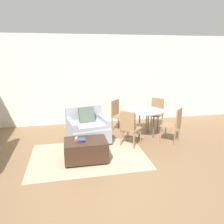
{
  "coord_description": "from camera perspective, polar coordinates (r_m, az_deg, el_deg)",
  "views": [
    {
      "loc": [
        -0.84,
        -3.35,
        2.23
      ],
      "look_at": [
        0.25,
        1.93,
        0.75
      ],
      "focal_mm": 35.0,
      "sensor_mm": 36.0,
      "label": 1
    }
  ],
  "objects": [
    {
      "name": "armchair",
      "position": [
        5.59,
        -6.38,
        -4.36
      ],
      "size": [
        1.1,
        1.02,
        0.9
      ],
      "color": "#999EA8",
      "rests_on": "ground_plane"
    },
    {
      "name": "ottoman",
      "position": [
        4.7,
        -6.86,
        -9.73
      ],
      "size": [
        0.89,
        0.6,
        0.46
      ],
      "color": "#382319",
      "rests_on": "ground_plane"
    },
    {
      "name": "ground_plane",
      "position": [
        4.11,
        2.15,
        -17.54
      ],
      "size": [
        20.0,
        20.0,
        0.0
      ],
      "primitive_type": "plane",
      "color": "brown"
    },
    {
      "name": "dining_chair_far_left",
      "position": [
        6.34,
        1.6,
        -0.33
      ],
      "size": [
        0.59,
        0.59,
        0.9
      ],
      "color": "#93704C",
      "rests_on": "ground_plane"
    },
    {
      "name": "dining_chair_far_right",
      "position": [
        6.7,
        11.41,
        0.23
      ],
      "size": [
        0.59,
        0.59,
        0.9
      ],
      "color": "#93704C",
      "rests_on": "ground_plane"
    },
    {
      "name": "wall_back",
      "position": [
        6.97,
        -4.72,
        8.26
      ],
      "size": [
        12.0,
        0.06,
        2.75
      ],
      "color": "silver",
      "rests_on": "ground_plane"
    },
    {
      "name": "area_rug",
      "position": [
        4.97,
        -6.1,
        -11.38
      ],
      "size": [
        2.52,
        1.71,
        0.01
      ],
      "color": "tan",
      "rests_on": "ground_plane"
    },
    {
      "name": "dining_table",
      "position": [
        5.93,
        8.44,
        -0.34
      ],
      "size": [
        1.02,
        1.02,
        0.73
      ],
      "color": "#99A8AD",
      "rests_on": "ground_plane"
    },
    {
      "name": "tv_remote_primary",
      "position": [
        4.75,
        -9.33,
        -6.7
      ],
      "size": [
        0.07,
        0.14,
        0.01
      ],
      "color": "#B7B7BC",
      "rests_on": "ottoman"
    },
    {
      "name": "book_stack",
      "position": [
        4.6,
        -8.24,
        -7.21
      ],
      "size": [
        0.25,
        0.16,
        0.04
      ],
      "color": "#B72D28",
      "rests_on": "ottoman"
    },
    {
      "name": "dining_chair_near_left",
      "position": [
        5.26,
        4.54,
        -3.71
      ],
      "size": [
        0.59,
        0.59,
        0.9
      ],
      "color": "#93704C",
      "rests_on": "ground_plane"
    },
    {
      "name": "dining_chair_near_right",
      "position": [
        5.68,
        15.97,
        -2.79
      ],
      "size": [
        0.59,
        0.59,
        0.9
      ],
      "color": "#93704C",
      "rests_on": "ground_plane"
    }
  ]
}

